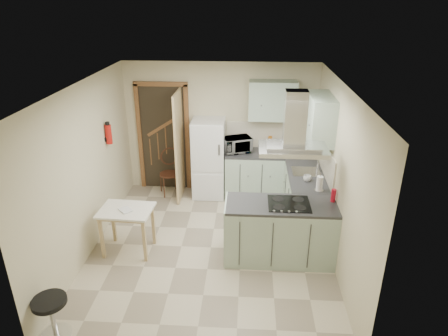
# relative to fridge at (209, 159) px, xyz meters

# --- Properties ---
(floor) EXTENTS (4.20, 4.20, 0.00)m
(floor) POSITION_rel_fridge_xyz_m (0.20, -1.80, -0.75)
(floor) COLOR beige
(floor) RESTS_ON ground
(ceiling) EXTENTS (4.20, 4.20, 0.00)m
(ceiling) POSITION_rel_fridge_xyz_m (0.20, -1.80, 1.75)
(ceiling) COLOR silver
(ceiling) RESTS_ON back_wall
(back_wall) EXTENTS (3.60, 0.00, 3.60)m
(back_wall) POSITION_rel_fridge_xyz_m (0.20, 0.30, 0.50)
(back_wall) COLOR beige
(back_wall) RESTS_ON floor
(left_wall) EXTENTS (0.00, 4.20, 4.20)m
(left_wall) POSITION_rel_fridge_xyz_m (-1.60, -1.80, 0.50)
(left_wall) COLOR beige
(left_wall) RESTS_ON floor
(right_wall) EXTENTS (0.00, 4.20, 4.20)m
(right_wall) POSITION_rel_fridge_xyz_m (2.00, -1.80, 0.50)
(right_wall) COLOR beige
(right_wall) RESTS_ON floor
(doorway) EXTENTS (1.10, 0.12, 2.10)m
(doorway) POSITION_rel_fridge_xyz_m (-0.90, 0.27, 0.30)
(doorway) COLOR brown
(doorway) RESTS_ON floor
(fridge) EXTENTS (0.60, 0.60, 1.50)m
(fridge) POSITION_rel_fridge_xyz_m (0.00, 0.00, 0.00)
(fridge) COLOR white
(fridge) RESTS_ON floor
(counter_back) EXTENTS (1.08, 0.60, 0.90)m
(counter_back) POSITION_rel_fridge_xyz_m (0.86, 0.00, -0.30)
(counter_back) COLOR #9EB2A0
(counter_back) RESTS_ON floor
(counter_right) EXTENTS (0.60, 1.95, 0.90)m
(counter_right) POSITION_rel_fridge_xyz_m (1.70, -0.68, -0.30)
(counter_right) COLOR #9EB2A0
(counter_right) RESTS_ON floor
(splashback) EXTENTS (1.68, 0.02, 0.50)m
(splashback) POSITION_rel_fridge_xyz_m (1.16, 0.29, 0.40)
(splashback) COLOR beige
(splashback) RESTS_ON counter_back
(wall_cabinet_back) EXTENTS (0.85, 0.35, 0.70)m
(wall_cabinet_back) POSITION_rel_fridge_xyz_m (1.15, 0.12, 1.10)
(wall_cabinet_back) COLOR #9EB2A0
(wall_cabinet_back) RESTS_ON back_wall
(wall_cabinet_right) EXTENTS (0.35, 0.90, 0.70)m
(wall_cabinet_right) POSITION_rel_fridge_xyz_m (1.82, -0.95, 1.10)
(wall_cabinet_right) COLOR #9EB2A0
(wall_cabinet_right) RESTS_ON right_wall
(peninsula) EXTENTS (1.55, 0.65, 0.90)m
(peninsula) POSITION_rel_fridge_xyz_m (1.22, -1.98, -0.30)
(peninsula) COLOR #9EB2A0
(peninsula) RESTS_ON floor
(hob) EXTENTS (0.58, 0.50, 0.01)m
(hob) POSITION_rel_fridge_xyz_m (1.32, -1.98, 0.16)
(hob) COLOR black
(hob) RESTS_ON peninsula
(extractor_hood) EXTENTS (0.90, 0.55, 0.10)m
(extractor_hood) POSITION_rel_fridge_xyz_m (1.32, -1.98, 0.97)
(extractor_hood) COLOR silver
(extractor_hood) RESTS_ON ceiling
(sink) EXTENTS (0.45, 0.40, 0.01)m
(sink) POSITION_rel_fridge_xyz_m (1.70, -0.85, 0.16)
(sink) COLOR silver
(sink) RESTS_ON counter_right
(fire_extinguisher) EXTENTS (0.10, 0.10, 0.32)m
(fire_extinguisher) POSITION_rel_fridge_xyz_m (-1.54, -0.90, 0.75)
(fire_extinguisher) COLOR #B2140F
(fire_extinguisher) RESTS_ON left_wall
(drop_leaf_table) EXTENTS (0.79, 0.61, 0.71)m
(drop_leaf_table) POSITION_rel_fridge_xyz_m (-1.02, -1.95, -0.39)
(drop_leaf_table) COLOR tan
(drop_leaf_table) RESTS_ON floor
(bentwood_chair) EXTENTS (0.49, 0.49, 0.83)m
(bentwood_chair) POSITION_rel_fridge_xyz_m (-0.77, -0.02, -0.34)
(bentwood_chair) COLOR #4C3219
(bentwood_chair) RESTS_ON floor
(stool) EXTENTS (0.43, 0.43, 0.51)m
(stool) POSITION_rel_fridge_xyz_m (-1.41, -3.63, -0.49)
(stool) COLOR black
(stool) RESTS_ON floor
(microwave) EXTENTS (0.60, 0.51, 0.28)m
(microwave) POSITION_rel_fridge_xyz_m (0.52, 0.00, 0.29)
(microwave) COLOR black
(microwave) RESTS_ON counter_back
(kettle) EXTENTS (0.20, 0.20, 0.23)m
(kettle) POSITION_rel_fridge_xyz_m (1.21, 0.04, 0.27)
(kettle) COLOR white
(kettle) RESTS_ON counter_back
(cereal_box) EXTENTS (0.09, 0.19, 0.27)m
(cereal_box) POSITION_rel_fridge_xyz_m (1.14, 0.09, 0.28)
(cereal_box) COLOR #BF6816
(cereal_box) RESTS_ON counter_back
(soap_bottle) EXTENTS (0.09, 0.09, 0.16)m
(soap_bottle) POSITION_rel_fridge_xyz_m (1.76, -0.27, 0.23)
(soap_bottle) COLOR silver
(soap_bottle) RESTS_ON counter_right
(paper_towel) EXTENTS (0.11, 0.11, 0.24)m
(paper_towel) POSITION_rel_fridge_xyz_m (1.81, -1.53, 0.27)
(paper_towel) COLOR white
(paper_towel) RESTS_ON counter_right
(cup) EXTENTS (0.15, 0.15, 0.10)m
(cup) POSITION_rel_fridge_xyz_m (1.67, -1.21, 0.20)
(cup) COLOR white
(cup) RESTS_ON counter_right
(red_bottle) EXTENTS (0.08, 0.08, 0.19)m
(red_bottle) POSITION_rel_fridge_xyz_m (1.95, -1.86, 0.25)
(red_bottle) COLOR red
(red_bottle) RESTS_ON peninsula
(book) EXTENTS (0.24, 0.24, 0.09)m
(book) POSITION_rel_fridge_xyz_m (-1.07, -2.03, 0.01)
(book) COLOR #9F3F35
(book) RESTS_ON drop_leaf_table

